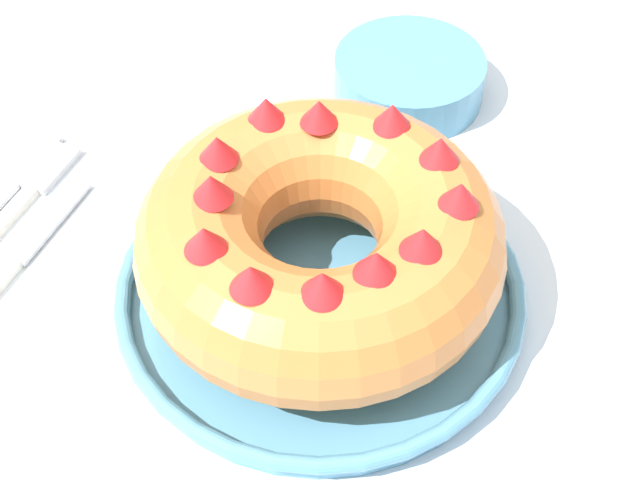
# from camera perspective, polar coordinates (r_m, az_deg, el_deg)

# --- Properties ---
(dining_table) EXTENTS (1.50, 1.18, 0.72)m
(dining_table) POSITION_cam_1_polar(r_m,az_deg,el_deg) (0.71, -2.12, -9.18)
(dining_table) COLOR silver
(dining_table) RESTS_ON ground_plane
(serving_dish) EXTENTS (0.30, 0.30, 0.02)m
(serving_dish) POSITION_cam_1_polar(r_m,az_deg,el_deg) (0.66, -0.00, -3.29)
(serving_dish) COLOR #518EB2
(serving_dish) RESTS_ON dining_table
(bundt_cake) EXTENTS (0.26, 0.26, 0.11)m
(bundt_cake) POSITION_cam_1_polar(r_m,az_deg,el_deg) (0.61, 0.01, 0.09)
(bundt_cake) COLOR #C67538
(bundt_cake) RESTS_ON serving_dish
(fork) EXTENTS (0.02, 0.20, 0.01)m
(fork) POSITION_cam_1_polar(r_m,az_deg,el_deg) (0.77, -19.13, 1.67)
(fork) COLOR white
(fork) RESTS_ON dining_table
(cake_knife) EXTENTS (0.02, 0.17, 0.01)m
(cake_knife) POSITION_cam_1_polar(r_m,az_deg,el_deg) (0.73, -19.18, -1.50)
(cake_knife) COLOR white
(cake_knife) RESTS_ON dining_table
(side_bowl) EXTENTS (0.14, 0.14, 0.04)m
(side_bowl) POSITION_cam_1_polar(r_m,az_deg,el_deg) (0.83, 5.71, 10.30)
(side_bowl) COLOR #518EB2
(side_bowl) RESTS_ON dining_table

